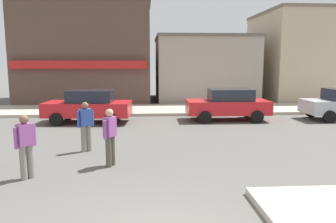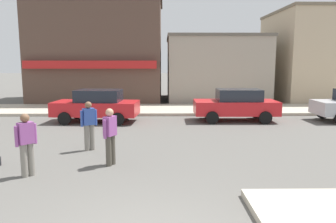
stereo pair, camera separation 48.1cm
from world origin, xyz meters
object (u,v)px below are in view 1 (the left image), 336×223
object	(u,v)px
pedestrian_crossing_near	(86,125)
pedestrian_kerb_side	(110,136)
parked_car_nearest	(89,106)
parked_car_second	(228,104)
pedestrian_crossing_far	(26,145)

from	to	relation	value
pedestrian_crossing_near	pedestrian_kerb_side	distance (m)	1.84
parked_car_nearest	parked_car_second	distance (m)	6.76
parked_car_nearest	pedestrian_kerb_side	distance (m)	6.90
pedestrian_crossing_near	pedestrian_kerb_side	size ratio (longest dim) A/B	1.00
pedestrian_crossing_far	pedestrian_kerb_side	distance (m)	2.14
parked_car_nearest	pedestrian_crossing_near	bearing A→B (deg)	-81.34
parked_car_nearest	parked_car_second	xyz separation A→B (m)	(6.76, 0.21, 0.00)
pedestrian_crossing_near	pedestrian_crossing_far	distance (m)	2.66
parked_car_second	pedestrian_crossing_near	world-z (taller)	pedestrian_crossing_near
pedestrian_crossing_far	parked_car_second	bearing A→B (deg)	48.06
pedestrian_kerb_side	pedestrian_crossing_near	bearing A→B (deg)	120.80
pedestrian_crossing_near	pedestrian_crossing_far	size ratio (longest dim) A/B	1.00
parked_car_nearest	pedestrian_kerb_side	world-z (taller)	pedestrian_kerb_side
pedestrian_crossing_far	pedestrian_kerb_side	xyz separation A→B (m)	(1.95, 0.88, 0.00)
parked_car_nearest	pedestrian_crossing_near	world-z (taller)	pedestrian_crossing_near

